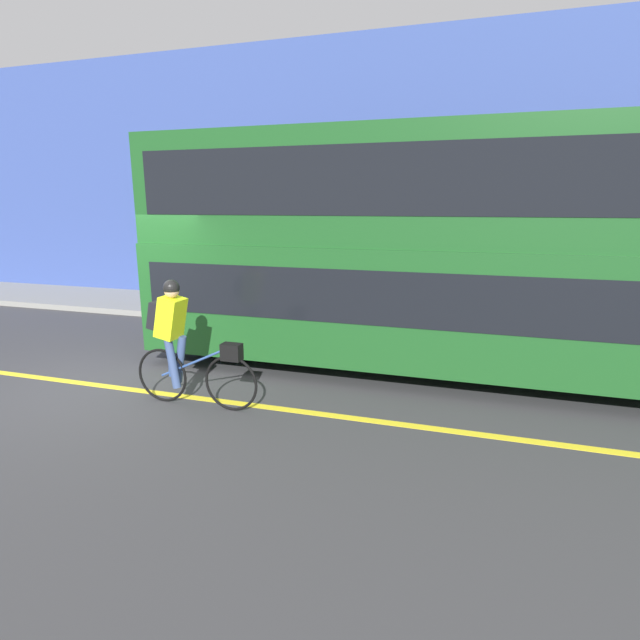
# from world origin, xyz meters

# --- Properties ---
(ground_plane) EXTENTS (80.00, 80.00, 0.00)m
(ground_plane) POSITION_xyz_m (0.00, 0.00, 0.00)
(ground_plane) COLOR #38383A
(road_center_line) EXTENTS (50.00, 0.14, 0.01)m
(road_center_line) POSITION_xyz_m (0.00, -0.18, 0.00)
(road_center_line) COLOR yellow
(road_center_line) RESTS_ON ground_plane
(sidewalk_curb) EXTENTS (60.00, 2.55, 0.14)m
(sidewalk_curb) POSITION_xyz_m (0.00, 5.27, 0.07)
(sidewalk_curb) COLOR gray
(sidewalk_curb) RESTS_ON ground_plane
(building_facade) EXTENTS (60.00, 0.30, 6.59)m
(building_facade) POSITION_xyz_m (0.00, 6.69, 3.29)
(building_facade) COLOR #33478C
(building_facade) RESTS_ON ground_plane
(bus) EXTENTS (11.43, 2.50, 3.74)m
(bus) POSITION_xyz_m (5.84, 2.08, 2.06)
(bus) COLOR black
(bus) RESTS_ON ground_plane
(cyclist_on_bike) EXTENTS (1.80, 0.32, 1.71)m
(cyclist_on_bike) POSITION_xyz_m (1.69, -0.41, 0.91)
(cyclist_on_bike) COLOR black
(cyclist_on_bike) RESTS_ON ground_plane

